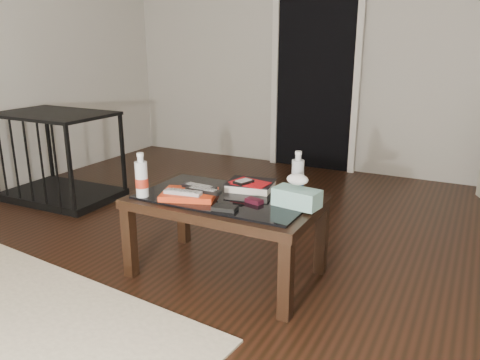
{
  "coord_description": "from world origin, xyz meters",
  "views": [
    {
      "loc": [
        1.12,
        -2.05,
        1.26
      ],
      "look_at": [
        0.02,
        0.05,
        0.55
      ],
      "focal_mm": 35.0,
      "sensor_mm": 36.0,
      "label": 1
    }
  ],
  "objects_px": {
    "textbook": "(250,186)",
    "water_bottle_right": "(298,173)",
    "water_bottle_left": "(141,175)",
    "pet_crate": "(60,171)",
    "tissue_box": "(297,198)",
    "coffee_table": "(226,207)"
  },
  "relations": [
    {
      "from": "coffee_table",
      "to": "tissue_box",
      "type": "height_order",
      "value": "tissue_box"
    },
    {
      "from": "pet_crate",
      "to": "tissue_box",
      "type": "relative_size",
      "value": 4.0
    },
    {
      "from": "water_bottle_left",
      "to": "water_bottle_right",
      "type": "relative_size",
      "value": 1.0
    },
    {
      "from": "textbook",
      "to": "coffee_table",
      "type": "bearing_deg",
      "value": -122.87
    },
    {
      "from": "water_bottle_right",
      "to": "coffee_table",
      "type": "bearing_deg",
      "value": -148.46
    },
    {
      "from": "coffee_table",
      "to": "pet_crate",
      "type": "distance_m",
      "value": 1.93
    },
    {
      "from": "textbook",
      "to": "water_bottle_right",
      "type": "relative_size",
      "value": 1.05
    },
    {
      "from": "water_bottle_left",
      "to": "tissue_box",
      "type": "height_order",
      "value": "water_bottle_left"
    },
    {
      "from": "pet_crate",
      "to": "textbook",
      "type": "bearing_deg",
      "value": -12.69
    },
    {
      "from": "pet_crate",
      "to": "textbook",
      "type": "relative_size",
      "value": 3.68
    },
    {
      "from": "water_bottle_left",
      "to": "water_bottle_right",
      "type": "xyz_separation_m",
      "value": [
        0.72,
        0.41,
        0.0
      ]
    },
    {
      "from": "coffee_table",
      "to": "textbook",
      "type": "height_order",
      "value": "textbook"
    },
    {
      "from": "water_bottle_left",
      "to": "tissue_box",
      "type": "bearing_deg",
      "value": 16.72
    },
    {
      "from": "pet_crate",
      "to": "water_bottle_left",
      "type": "relative_size",
      "value": 3.86
    },
    {
      "from": "tissue_box",
      "to": "textbook",
      "type": "bearing_deg",
      "value": 164.83
    },
    {
      "from": "water_bottle_left",
      "to": "coffee_table",
      "type": "bearing_deg",
      "value": 28.73
    },
    {
      "from": "pet_crate",
      "to": "water_bottle_right",
      "type": "relative_size",
      "value": 3.86
    },
    {
      "from": "coffee_table",
      "to": "tissue_box",
      "type": "relative_size",
      "value": 4.35
    },
    {
      "from": "textbook",
      "to": "water_bottle_left",
      "type": "relative_size",
      "value": 1.05
    },
    {
      "from": "water_bottle_left",
      "to": "tissue_box",
      "type": "xyz_separation_m",
      "value": [
        0.78,
        0.24,
        -0.07
      ]
    },
    {
      "from": "pet_crate",
      "to": "water_bottle_right",
      "type": "height_order",
      "value": "pet_crate"
    },
    {
      "from": "water_bottle_left",
      "to": "water_bottle_right",
      "type": "height_order",
      "value": "same"
    }
  ]
}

